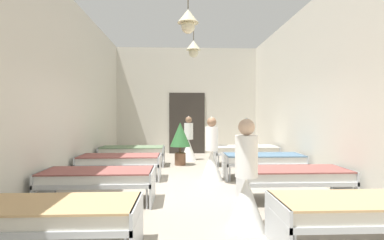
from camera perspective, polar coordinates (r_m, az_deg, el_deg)
name	(u,v)px	position (r m, az deg, el deg)	size (l,w,h in m)	color
ground_plane	(194,191)	(6.32, 0.46, -13.41)	(6.12, 11.97, 0.10)	#9E9384
room_shell	(192,92)	(7.37, -0.03, 5.47)	(5.92, 11.57, 4.19)	beige
bed_left_row_0	(51,215)	(3.71, -25.45, -16.06)	(1.90, 0.84, 0.57)	#B7BCC1
bed_right_row_0	(358,210)	(3.99, 29.19, -14.85)	(1.90, 0.84, 0.57)	#B7BCC1
bed_left_row_1	(98,178)	(5.46, -17.52, -10.50)	(1.90, 0.84, 0.57)	#B7BCC1
bed_right_row_1	(294,176)	(5.66, 18.86, -10.11)	(1.90, 0.84, 0.57)	#B7BCC1
bed_left_row_2	(120,161)	(7.28, -13.62, -7.60)	(1.90, 0.84, 0.57)	#B7BCC1
bed_right_row_2	(263,160)	(7.43, 13.46, -7.43)	(1.90, 0.84, 0.57)	#B7BCC1
bed_left_row_3	(133,151)	(9.14, -11.32, -5.85)	(1.90, 0.84, 0.57)	#B7BCC1
bed_right_row_3	(245,150)	(9.26, 10.20, -5.76)	(1.90, 0.84, 0.57)	#B7BCC1
nurse_near_aisle	(212,158)	(6.94, 3.77, -7.24)	(0.52, 0.52, 1.49)	white
nurse_mid_aisle	(246,190)	(4.10, 10.35, -13.01)	(0.52, 0.52, 1.49)	white
nurse_far_aisle	(189,144)	(10.04, -0.65, -4.70)	(0.52, 0.52, 1.49)	white
potted_plant	(180,138)	(9.05, -2.28, -3.37)	(0.62, 0.62, 1.30)	brown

